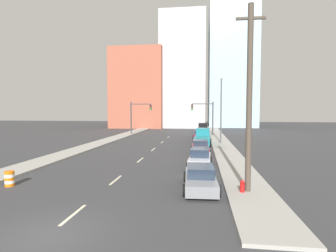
# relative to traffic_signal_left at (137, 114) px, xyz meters

# --- Properties ---
(ground_plane) EXTENTS (200.00, 200.00, 0.00)m
(ground_plane) POSITION_rel_traffic_signal_left_xyz_m (6.60, -40.27, -4.07)
(ground_plane) COLOR #38383A
(sidewalk_left) EXTENTS (2.75, 92.97, 0.16)m
(sidewalk_left) POSITION_rel_traffic_signal_left_xyz_m (-1.94, 6.22, -3.99)
(sidewalk_left) COLOR #9E9B93
(sidewalk_left) RESTS_ON ground
(sidewalk_right) EXTENTS (2.75, 92.97, 0.16)m
(sidewalk_right) POSITION_rel_traffic_signal_left_xyz_m (15.13, 6.22, -3.99)
(sidewalk_right) COLOR #9E9B93
(sidewalk_right) RESTS_ON ground
(lane_stripe_at_2m) EXTENTS (0.16, 2.40, 0.01)m
(lane_stripe_at_2m) POSITION_rel_traffic_signal_left_xyz_m (6.60, -38.27, -4.07)
(lane_stripe_at_2m) COLOR beige
(lane_stripe_at_2m) RESTS_ON ground
(lane_stripe_at_8m) EXTENTS (0.16, 2.40, 0.01)m
(lane_stripe_at_8m) POSITION_rel_traffic_signal_left_xyz_m (6.60, -32.34, -4.07)
(lane_stripe_at_8m) COLOR beige
(lane_stripe_at_8m) RESTS_ON ground
(lane_stripe_at_15m) EXTENTS (0.16, 2.40, 0.01)m
(lane_stripe_at_15m) POSITION_rel_traffic_signal_left_xyz_m (6.60, -25.12, -4.07)
(lane_stripe_at_15m) COLOR beige
(lane_stripe_at_15m) RESTS_ON ground
(lane_stripe_at_22m) EXTENTS (0.16, 2.40, 0.01)m
(lane_stripe_at_22m) POSITION_rel_traffic_signal_left_xyz_m (6.60, -18.34, -4.07)
(lane_stripe_at_22m) COLOR beige
(lane_stripe_at_22m) RESTS_ON ground
(lane_stripe_at_29m) EXTENTS (0.16, 2.40, 0.01)m
(lane_stripe_at_29m) POSITION_rel_traffic_signal_left_xyz_m (6.60, -11.00, -4.07)
(lane_stripe_at_29m) COLOR beige
(lane_stripe_at_29m) RESTS_ON ground
(lane_stripe_at_37m) EXTENTS (0.16, 2.40, 0.01)m
(lane_stripe_at_37m) POSITION_rel_traffic_signal_left_xyz_m (6.60, -3.74, -4.07)
(lane_stripe_at_37m) COLOR beige
(lane_stripe_at_37m) RESTS_ON ground
(building_brick_left) EXTENTS (14.00, 16.00, 21.01)m
(building_brick_left) POSITION_rel_traffic_signal_left_xyz_m (-4.60, 23.55, 6.43)
(building_brick_left) COLOR #9E513D
(building_brick_left) RESTS_ON ground
(building_office_center) EXTENTS (12.00, 20.00, 30.43)m
(building_office_center) POSITION_rel_traffic_signal_left_xyz_m (7.32, 27.55, 11.14)
(building_office_center) COLOR #A8A8AD
(building_office_center) RESTS_ON ground
(building_glass_right) EXTENTS (13.00, 20.00, 36.04)m
(building_glass_right) POSITION_rel_traffic_signal_left_xyz_m (20.93, 31.55, 13.95)
(building_glass_right) COLOR #99B7CC
(building_glass_right) RESTS_ON ground
(traffic_signal_left) EXTENTS (4.14, 0.35, 6.31)m
(traffic_signal_left) POSITION_rel_traffic_signal_left_xyz_m (0.00, 0.00, 0.00)
(traffic_signal_left) COLOR #38383D
(traffic_signal_left) RESTS_ON ground
(traffic_signal_right) EXTENTS (4.14, 0.35, 6.31)m
(traffic_signal_right) POSITION_rel_traffic_signal_left_xyz_m (13.31, 0.00, 0.00)
(traffic_signal_right) COLOR #38383D
(traffic_signal_right) RESTS_ON ground
(utility_pole_right_near) EXTENTS (1.60, 0.32, 10.56)m
(utility_pole_right_near) POSITION_rel_traffic_signal_left_xyz_m (14.98, -34.19, 1.33)
(utility_pole_right_near) COLOR #473D33
(utility_pole_right_near) RESTS_ON ground
(traffic_barrel) EXTENTS (0.56, 0.56, 0.95)m
(traffic_barrel) POSITION_rel_traffic_signal_left_xyz_m (0.49, -34.55, -3.60)
(traffic_barrel) COLOR orange
(traffic_barrel) RESTS_ON ground
(street_lamp) EXTENTS (0.44, 0.44, 9.42)m
(street_lamp) POSITION_rel_traffic_signal_left_xyz_m (15.04, -12.34, 1.32)
(street_lamp) COLOR #4C4C51
(street_lamp) RESTS_ON ground
(fire_hydrant) EXTENTS (0.26, 0.26, 0.84)m
(fire_hydrant) POSITION_rel_traffic_signal_left_xyz_m (14.65, -34.43, -3.66)
(fire_hydrant) COLOR red
(fire_hydrant) RESTS_ON ground
(sedan_gray) EXTENTS (2.23, 4.84, 1.40)m
(sedan_gray) POSITION_rel_traffic_signal_left_xyz_m (12.30, -33.61, -3.42)
(sedan_gray) COLOR slate
(sedan_gray) RESTS_ON ground
(sedan_silver) EXTENTS (2.14, 4.79, 1.54)m
(sedan_silver) POSITION_rel_traffic_signal_left_xyz_m (12.25, -27.31, -3.38)
(sedan_silver) COLOR #B2B2BC
(sedan_silver) RESTS_ON ground
(sedan_red) EXTENTS (2.14, 4.65, 1.50)m
(sedan_red) POSITION_rel_traffic_signal_left_xyz_m (12.25, -20.69, -3.39)
(sedan_red) COLOR red
(sedan_red) RESTS_ON ground
(pickup_truck_teal) EXTENTS (2.56, 6.32, 2.21)m
(pickup_truck_teal) POSITION_rel_traffic_signal_left_xyz_m (12.54, -13.02, -3.18)
(pickup_truck_teal) COLOR #196B75
(pickup_truck_teal) RESTS_ON ground
(sedan_maroon) EXTENTS (2.17, 4.32, 1.48)m
(sedan_maroon) POSITION_rel_traffic_signal_left_xyz_m (12.08, -6.26, -3.40)
(sedan_maroon) COLOR maroon
(sedan_maroon) RESTS_ON ground
(pickup_truck_black) EXTENTS (2.30, 5.36, 2.29)m
(pickup_truck_black) POSITION_rel_traffic_signal_left_xyz_m (12.66, 0.48, -3.16)
(pickup_truck_black) COLOR black
(pickup_truck_black) RESTS_ON ground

